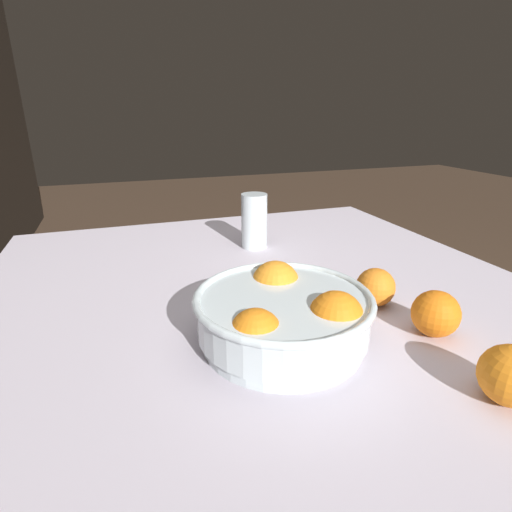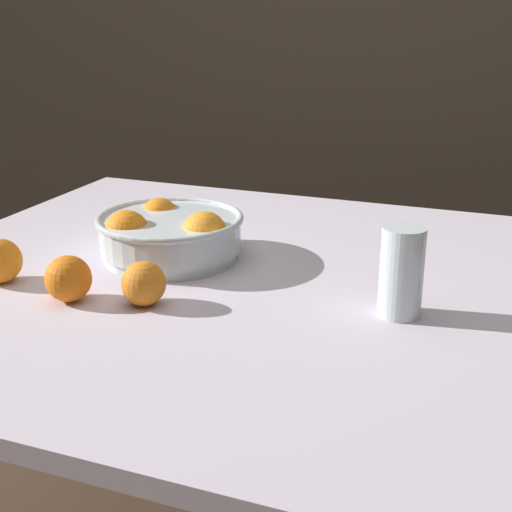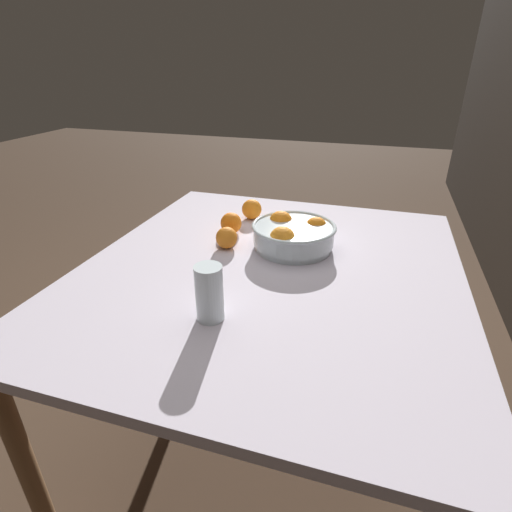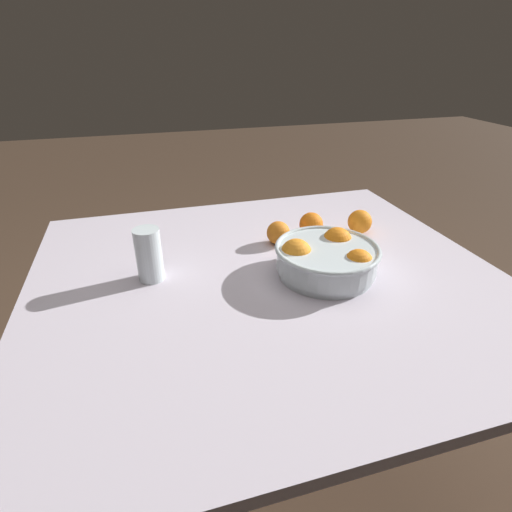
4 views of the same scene
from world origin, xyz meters
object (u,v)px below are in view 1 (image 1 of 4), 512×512
fruit_bowl (284,315)px  juice_glass (254,223)px  orange_loose_aside (436,314)px  orange_loose_front (375,287)px  orange_loose_near_bowl (511,376)px

fruit_bowl → juice_glass: (0.44, -0.10, 0.02)m
juice_glass → orange_loose_aside: juice_glass is taller
orange_loose_front → orange_loose_aside: bearing=-166.5°
fruit_bowl → orange_loose_aside: size_ratio=3.64×
fruit_bowl → orange_loose_front: bearing=-73.3°
orange_loose_near_bowl → orange_loose_front: (0.28, 0.00, -0.00)m
orange_loose_aside → orange_loose_front: bearing=13.5°
fruit_bowl → orange_loose_aside: (-0.06, -0.23, -0.01)m
fruit_bowl → orange_loose_near_bowl: 0.30m
orange_loose_near_bowl → orange_loose_aside: (0.16, -0.03, -0.00)m
juice_glass → orange_loose_near_bowl: bearing=-170.8°
orange_loose_near_bowl → orange_loose_front: 0.28m
juice_glass → orange_loose_aside: 0.52m
orange_loose_front → orange_loose_aside: size_ratio=0.95×
orange_loose_aside → fruit_bowl: bearing=76.3°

